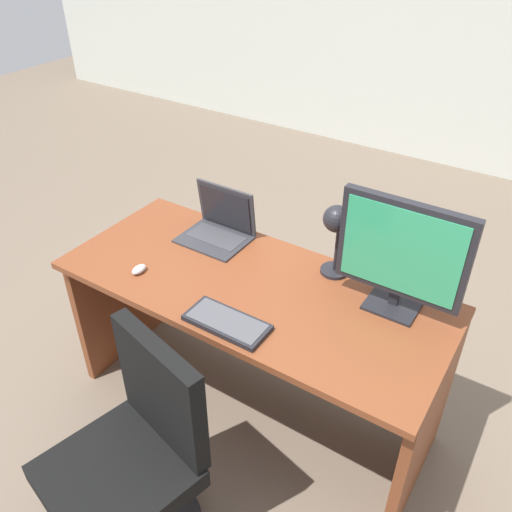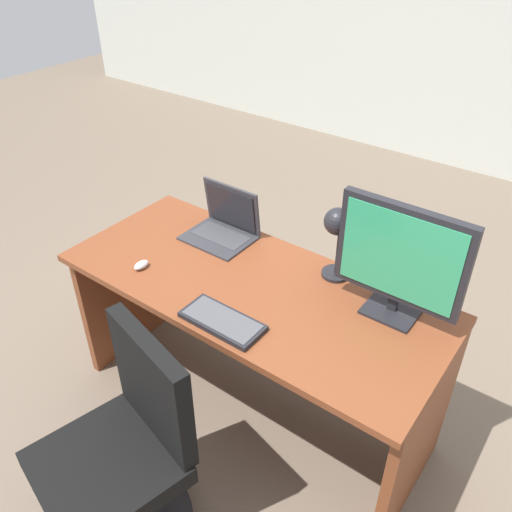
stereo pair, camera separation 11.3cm
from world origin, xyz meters
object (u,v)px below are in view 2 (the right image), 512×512
Objects in this scene: monitor at (400,258)px; desk_lamp at (337,230)px; laptop at (226,220)px; mouse at (141,265)px; desk at (258,320)px; keyboard at (222,321)px; office_chair at (124,466)px.

monitor is 1.46× the size of desk_lamp.
laptop is at bearing 175.66° from monitor.
desk_lamp reaches higher than mouse.
desk_lamp is (0.25, 0.18, 0.47)m from desk.
mouse is at bearing -151.05° from desk.
monitor is at bearing 42.08° from keyboard.
laptop reaches higher than desk.
mouse is (-0.98, -0.37, -0.24)m from monitor.
monitor is at bearing 20.56° from mouse.
desk_lamp is (-0.29, 0.06, -0.02)m from monitor.
laptop is 1.13m from office_chair.
mouse is 0.85m from desk_lamp.
desk is at bearing 101.07° from keyboard.
office_chair is (-0.02, -0.80, -0.15)m from desk.
desk is 0.81m from office_chair.
laptop is (-0.33, 0.19, 0.31)m from desk.
monitor is 1.50× the size of keyboard.
mouse is (-0.50, 0.06, 0.01)m from keyboard.
keyboard is at bearing -111.02° from desk_lamp.
desk is at bearing -29.93° from laptop.
laptop is 0.63m from keyboard.
desk_lamp is at bearing 68.98° from keyboard.
monitor is at bearing -11.93° from desk_lamp.
desk_lamp is (0.19, 0.49, 0.23)m from keyboard.
desk is 22.56× the size of mouse.
mouse is at bearing -159.44° from monitor.
office_chair is at bearing -121.24° from monitor.
desk_lamp is at bearing 36.39° from desk.
mouse is at bearing 172.81° from keyboard.
mouse is 0.22× the size of desk_lamp.
monitor reaches higher than desk.
office_chair is (0.43, -0.55, -0.40)m from mouse.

